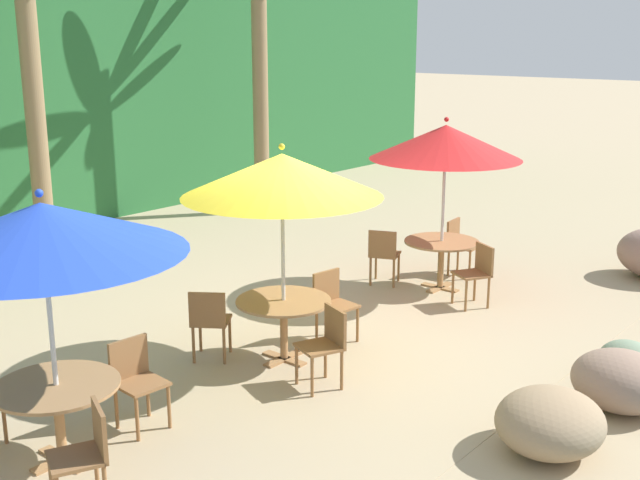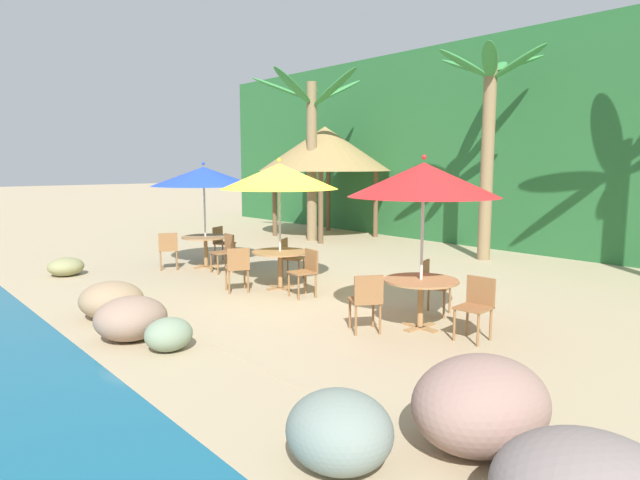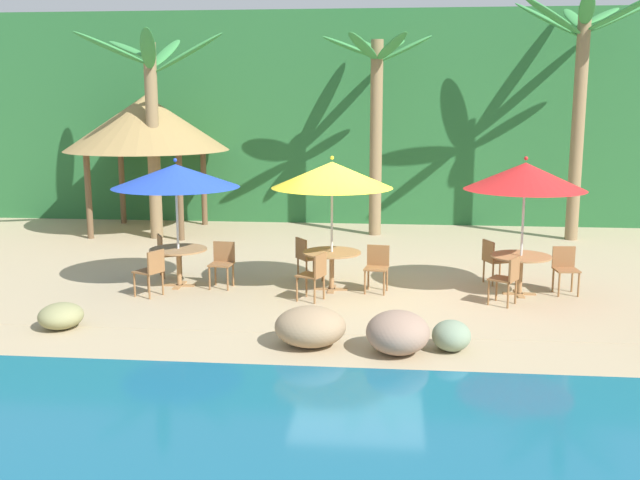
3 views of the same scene
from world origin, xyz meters
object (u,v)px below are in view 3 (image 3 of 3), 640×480
object	(u,v)px
palm_tree_nearest	(151,101)
palapa_hut	(146,123)
chair_blue_inland	(166,252)
chair_blue_left	(152,269)
umbrella_blue	(176,176)
dining_table_yellow	(332,258)
chair_yellow_left	(315,273)
chair_blue_seaward	(223,261)
dining_table_blue	(179,255)
palm_tree_third	(582,73)
chair_red_inland	(493,258)
chair_yellow_inland	(306,256)
palm_tree_second	(377,101)
umbrella_yellow	(332,175)
dining_table_red	(521,262)
chair_yellow_seaward	(377,265)
chair_red_left	(508,277)
umbrella_red	(525,176)
chair_red_seaward	(565,266)

from	to	relation	value
palm_tree_nearest	palapa_hut	xyz separation A→B (m)	(-0.47, 0.95, -0.59)
chair_blue_inland	chair_blue_left	bearing A→B (deg)	-82.15
umbrella_blue	dining_table_yellow	world-z (taller)	umbrella_blue
chair_yellow_left	chair_blue_seaward	bearing A→B (deg)	155.78
dining_table_blue	palm_tree_third	distance (m)	11.01
dining_table_yellow	palapa_hut	xyz separation A→B (m)	(-5.46, 5.86, 2.30)
chair_red_inland	umbrella_blue	bearing A→B (deg)	-172.84
chair_yellow_inland	dining_table_blue	bearing A→B (deg)	-164.94
palm_tree_second	palapa_hut	distance (m)	6.14
dining_table_blue	palm_tree_second	xyz separation A→B (m)	(3.61, 5.96, 2.89)
umbrella_yellow	chair_red_inland	size ratio (longest dim) A/B	2.92
chair_blue_left	palm_tree_second	xyz separation A→B (m)	(3.88, 6.77, 2.99)
chair_yellow_inland	dining_table_red	size ratio (longest dim) A/B	0.79
chair_blue_inland	dining_table_red	size ratio (longest dim) A/B	0.79
chair_blue_inland	dining_table_yellow	world-z (taller)	chair_blue_inland
dining_table_yellow	palm_tree_second	world-z (taller)	palm_tree_second
dining_table_yellow	palm_tree_third	distance (m)	8.87
umbrella_blue	palm_tree_second	xyz separation A→B (m)	(3.61, 5.96, 1.37)
palm_tree_nearest	palm_tree_second	bearing A→B (deg)	10.54
dining_table_blue	umbrella_yellow	size ratio (longest dim) A/B	0.43
palm_tree_nearest	chair_blue_left	bearing A→B (deg)	-72.90
chair_blue_seaward	palm_tree_nearest	world-z (taller)	palm_tree_nearest
chair_yellow_seaward	chair_red_left	bearing A→B (deg)	-18.04
chair_blue_inland	palapa_hut	xyz separation A→B (m)	(-2.02, 5.15, 2.40)
umbrella_yellow	chair_yellow_left	bearing A→B (deg)	-105.75
chair_blue_seaward	chair_red_inland	size ratio (longest dim) A/B	1.00
palapa_hut	umbrella_blue	bearing A→B (deg)	-66.91
chair_yellow_inland	umbrella_red	size ratio (longest dim) A/B	0.34
umbrella_red	chair_red_inland	bearing A→B (deg)	118.42
dining_table_blue	chair_red_left	world-z (taller)	chair_red_left
umbrella_yellow	chair_yellow_seaward	size ratio (longest dim) A/B	2.92
chair_blue_inland	chair_yellow_left	xyz separation A→B (m)	(3.20, -1.53, 0.00)
palm_tree_nearest	chair_blue_inland	bearing A→B (deg)	-69.74
chair_red_left	dining_table_red	bearing A→B (deg)	66.48
chair_blue_left	umbrella_yellow	xyz separation A→B (m)	(3.22, 0.81, 1.67)
umbrella_blue	dining_table_yellow	distance (m)	3.32
chair_yellow_inland	umbrella_red	distance (m)	4.43
dining_table_blue	dining_table_yellow	bearing A→B (deg)	0.01
chair_yellow_inland	chair_red_seaward	world-z (taller)	same
chair_blue_left	palm_tree_third	xyz separation A→B (m)	(8.93, 6.58, 3.67)
dining_table_blue	dining_table_red	world-z (taller)	same
dining_table_blue	chair_blue_left	xyz separation A→B (m)	(-0.27, -0.81, -0.10)
chair_red_inland	chair_red_left	distance (m)	1.54
chair_yellow_inland	palm_tree_third	size ratio (longest dim) A/B	0.15
chair_blue_seaward	dining_table_yellow	distance (m)	2.10
chair_blue_left	chair_red_left	bearing A→B (deg)	0.31
chair_yellow_inland	palm_tree_nearest	world-z (taller)	palm_tree_nearest
chair_blue_inland	chair_red_left	world-z (taller)	same
umbrella_blue	chair_yellow_left	world-z (taller)	umbrella_blue
dining_table_blue	umbrella_yellow	xyz separation A→B (m)	(2.96, 0.00, 1.57)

